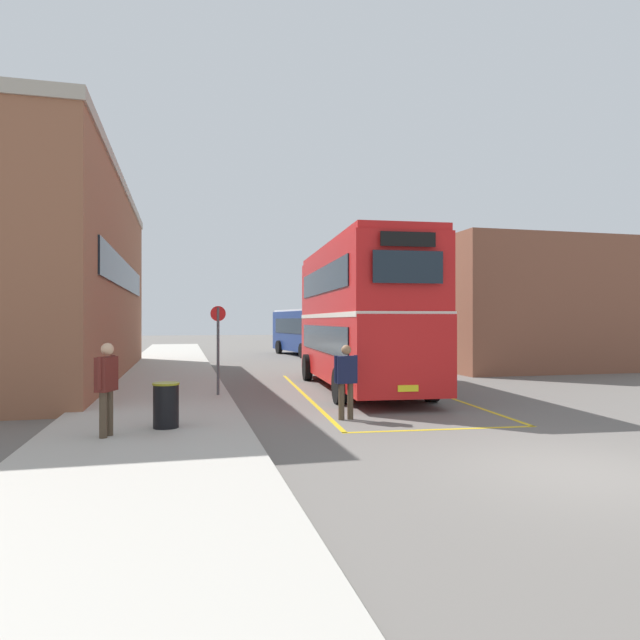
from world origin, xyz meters
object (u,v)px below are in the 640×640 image
double_decker_bus (360,314)px  litter_bin (166,405)px  pedestrian_boarding (346,376)px  pedestrian_waiting_near (106,382)px  bus_stop_sign (218,341)px  single_deck_bus (309,331)px

double_decker_bus → litter_bin: double_decker_bus is taller
pedestrian_boarding → litter_bin: bearing=-169.1°
pedestrian_waiting_near → litter_bin: pedestrian_waiting_near is taller
double_decker_bus → bus_stop_sign: (-4.72, -1.28, -0.82)m
single_deck_bus → pedestrian_waiting_near: 26.56m
pedestrian_boarding → bus_stop_sign: bearing=123.4°
double_decker_bus → pedestrian_waiting_near: (-7.09, -6.73, -1.36)m
double_decker_bus → single_deck_bus: 18.27m
pedestrian_boarding → pedestrian_waiting_near: bearing=-164.3°
double_decker_bus → pedestrian_waiting_near: bearing=-136.5°
double_decker_bus → single_deck_bus: bearing=82.7°
litter_bin → single_deck_bus: bearing=70.9°
litter_bin → pedestrian_waiting_near: bearing=-148.3°
litter_bin → bus_stop_sign: bus_stop_sign is taller
single_deck_bus → double_decker_bus: bearing=-97.3°
litter_bin → double_decker_bus: bearing=45.2°
double_decker_bus → pedestrian_waiting_near: size_ratio=5.83×
double_decker_bus → single_deck_bus: size_ratio=1.19×
single_deck_bus → litter_bin: size_ratio=9.45×
single_deck_bus → pedestrian_waiting_near: single_deck_bus is taller
pedestrian_waiting_near → single_deck_bus: bearing=69.3°
pedestrian_boarding → bus_stop_sign: (-2.66, 4.04, 0.69)m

